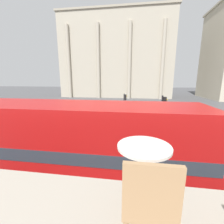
% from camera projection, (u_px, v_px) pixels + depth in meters
% --- Properties ---
extents(double_decker_bus, '(11.08, 2.64, 4.21)m').
position_uv_depth(double_decker_bus, '(63.00, 148.00, 6.20)').
color(double_decker_bus, black).
rests_on(double_decker_bus, ground_plane).
extents(cafe_dining_table, '(0.60, 0.60, 0.73)m').
position_uv_depth(cafe_dining_table, '(144.00, 162.00, 1.70)').
color(cafe_dining_table, '#2D2D30').
rests_on(cafe_dining_table, cafe_floor_slab).
extents(cafe_chair_0, '(0.40, 0.40, 0.91)m').
position_uv_depth(cafe_chair_0, '(149.00, 202.00, 1.16)').
color(cafe_chair_0, '#A87F56').
rests_on(cafe_chair_0, cafe_floor_slab).
extents(plaza_building_left, '(32.04, 12.85, 23.30)m').
position_uv_depth(plaza_building_left, '(116.00, 57.00, 45.29)').
color(plaza_building_left, '#B2A893').
rests_on(plaza_building_left, ground_plane).
extents(traffic_light_near, '(0.42, 0.24, 3.99)m').
position_uv_depth(traffic_light_near, '(162.00, 114.00, 11.16)').
color(traffic_light_near, black).
rests_on(traffic_light_near, ground_plane).
extents(traffic_light_mid, '(0.42, 0.24, 3.44)m').
position_uv_depth(traffic_light_mid, '(125.00, 103.00, 18.36)').
color(traffic_light_mid, black).
rests_on(traffic_light_mid, ground_plane).
extents(pedestrian_grey, '(0.32, 0.32, 1.78)m').
position_uv_depth(pedestrian_grey, '(184.00, 130.00, 12.27)').
color(pedestrian_grey, '#282B33').
rests_on(pedestrian_grey, ground_plane).
extents(pedestrian_olive, '(0.32, 0.32, 1.76)m').
position_uv_depth(pedestrian_olive, '(132.00, 112.00, 19.02)').
color(pedestrian_olive, '#282B33').
rests_on(pedestrian_olive, ground_plane).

